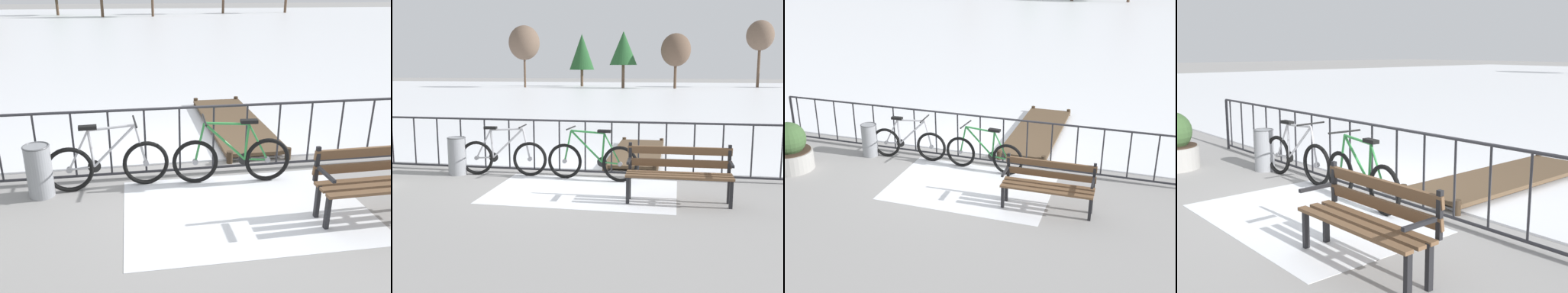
# 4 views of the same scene
# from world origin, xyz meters

# --- Properties ---
(ground_plane) EXTENTS (160.00, 160.00, 0.00)m
(ground_plane) POSITION_xyz_m (0.00, 0.00, 0.00)
(ground_plane) COLOR gray
(frozen_pond) EXTENTS (80.00, 56.00, 0.03)m
(frozen_pond) POSITION_xyz_m (0.00, 28.40, 0.01)
(frozen_pond) COLOR white
(frozen_pond) RESTS_ON ground
(snow_patch) EXTENTS (3.09, 2.06, 0.01)m
(snow_patch) POSITION_xyz_m (0.45, -1.20, 0.00)
(snow_patch) COLOR white
(snow_patch) RESTS_ON ground
(railing_fence) EXTENTS (9.06, 0.06, 1.07)m
(railing_fence) POSITION_xyz_m (0.00, 0.00, 0.56)
(railing_fence) COLOR #2D2D33
(railing_fence) RESTS_ON ground
(bicycle_near_railing) EXTENTS (1.71, 0.52, 0.97)m
(bicycle_near_railing) POSITION_xyz_m (0.45, -0.36, 0.37)
(bicycle_near_railing) COLOR black
(bicycle_near_railing) RESTS_ON ground
(bicycle_second) EXTENTS (1.71, 0.52, 0.97)m
(bicycle_second) POSITION_xyz_m (-1.30, -0.29, 0.37)
(bicycle_second) COLOR black
(bicycle_second) RESTS_ON ground
(park_bench) EXTENTS (1.61, 0.50, 0.89)m
(park_bench) POSITION_xyz_m (2.01, -1.53, 0.51)
(park_bench) COLOR brown
(park_bench) RESTS_ON ground
(trash_bin) EXTENTS (0.35, 0.35, 0.73)m
(trash_bin) POSITION_xyz_m (-2.20, -0.38, 0.37)
(trash_bin) COLOR gray
(trash_bin) RESTS_ON ground
(wooden_dock) EXTENTS (1.10, 3.57, 0.20)m
(wooden_dock) POSITION_xyz_m (1.09, 2.03, 0.12)
(wooden_dock) COLOR brown
(wooden_dock) RESTS_ON ground
(tree_far_west) EXTENTS (2.68, 2.68, 5.54)m
(tree_far_west) POSITION_xyz_m (-3.36, 38.10, 3.88)
(tree_far_west) COLOR brown
(tree_far_west) RESTS_ON ground
(tree_west_mid) EXTENTS (2.73, 2.73, 6.73)m
(tree_west_mid) POSITION_xyz_m (9.96, 42.43, 5.18)
(tree_west_mid) COLOR brown
(tree_west_mid) RESTS_ON ground
(tree_centre) EXTENTS (2.65, 2.65, 5.56)m
(tree_centre) POSITION_xyz_m (-8.21, 41.66, 3.66)
(tree_centre) COLOR brown
(tree_centre) RESTS_ON ground
(tree_east_mid) EXTENTS (2.84, 2.84, 5.26)m
(tree_east_mid) POSITION_xyz_m (1.67, 38.18, 3.69)
(tree_east_mid) COLOR brown
(tree_east_mid) RESTS_ON ground
(tree_extra) EXTENTS (3.12, 3.12, 6.22)m
(tree_extra) POSITION_xyz_m (-13.42, 38.05, 4.49)
(tree_extra) COLOR brown
(tree_extra) RESTS_ON ground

